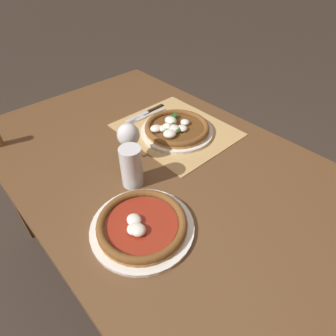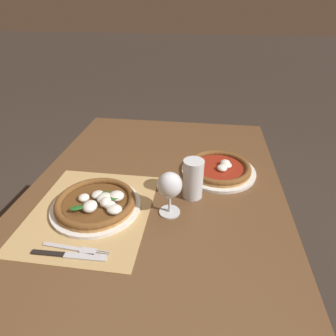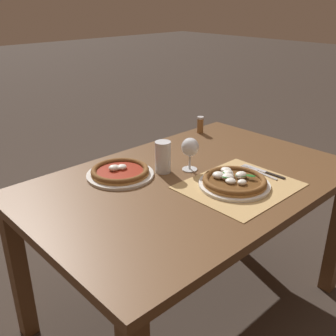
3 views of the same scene
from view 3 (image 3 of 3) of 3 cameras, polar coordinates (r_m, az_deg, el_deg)
The scene contains 10 objects.
ground_plane at distance 2.16m, azimuth 2.98°, elevation -19.56°, with size 24.00×24.00×0.00m, color #382D26.
dining_table at distance 1.78m, azimuth 3.41°, elevation -4.23°, with size 1.46×0.95×0.74m.
paper_placemat at distance 1.69m, azimuth 10.29°, elevation -2.57°, with size 0.46×0.39×0.00m, color tan.
pizza_near at distance 1.67m, azimuth 9.54°, elevation -1.90°, with size 0.30×0.30×0.05m.
pizza_far at distance 1.76m, azimuth -6.98°, elevation -0.58°, with size 0.30×0.30×0.05m.
wine_glass at distance 1.78m, azimuth 3.23°, elevation 2.85°, with size 0.08×0.08×0.16m.
pint_glass at distance 1.77m, azimuth -0.75°, elevation 1.53°, with size 0.07×0.07×0.15m.
fork at distance 1.82m, azimuth 12.99°, elevation -0.60°, with size 0.03×0.20×0.00m.
knife at distance 1.84m, azimuth 13.69°, elevation -0.50°, with size 0.02×0.22×0.01m.
pepper_shaker at distance 2.31m, azimuth 4.70°, elevation 6.29°, with size 0.04×0.04×0.10m.
Camera 3 is at (-1.15, -1.07, 1.48)m, focal length 42.00 mm.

